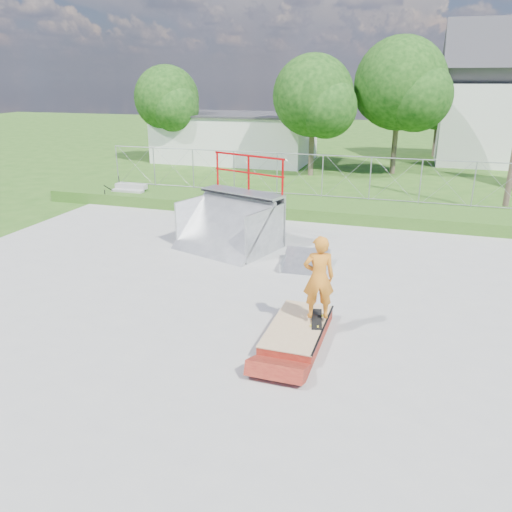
{
  "coord_description": "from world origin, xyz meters",
  "views": [
    {
      "loc": [
        3.63,
        -10.52,
        5.34
      ],
      "look_at": [
        0.08,
        0.79,
        1.1
      ],
      "focal_mm": 35.0,
      "sensor_mm": 36.0,
      "label": 1
    }
  ],
  "objects_px": {
    "quarter_pipe": "(227,206)",
    "flat_bank_ramp": "(305,262)",
    "skater": "(319,281)",
    "grind_box": "(297,332)"
  },
  "relations": [
    {
      "from": "quarter_pipe",
      "to": "flat_bank_ramp",
      "type": "distance_m",
      "value": 3.27
    },
    {
      "from": "flat_bank_ramp",
      "to": "skater",
      "type": "xyz_separation_m",
      "value": [
        1.1,
        -3.96,
        1.1
      ]
    },
    {
      "from": "skater",
      "to": "quarter_pipe",
      "type": "bearing_deg",
      "value": -69.87
    },
    {
      "from": "quarter_pipe",
      "to": "flat_bank_ramp",
      "type": "relative_size",
      "value": 2.08
    },
    {
      "from": "grind_box",
      "to": "quarter_pipe",
      "type": "relative_size",
      "value": 0.8
    },
    {
      "from": "grind_box",
      "to": "skater",
      "type": "bearing_deg",
      "value": 38.02
    },
    {
      "from": "grind_box",
      "to": "flat_bank_ramp",
      "type": "distance_m",
      "value": 4.29
    },
    {
      "from": "grind_box",
      "to": "quarter_pipe",
      "type": "distance_m",
      "value": 6.47
    },
    {
      "from": "grind_box",
      "to": "skater",
      "type": "relative_size",
      "value": 1.28
    },
    {
      "from": "grind_box",
      "to": "flat_bank_ramp",
      "type": "height_order",
      "value": "flat_bank_ramp"
    }
  ]
}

